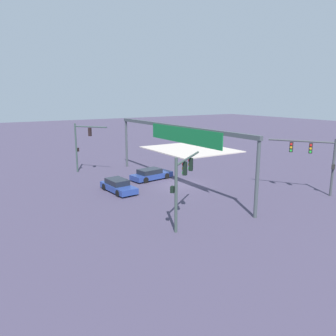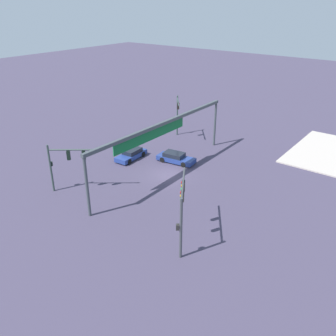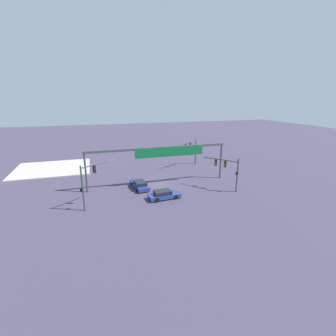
{
  "view_description": "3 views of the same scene",
  "coord_description": "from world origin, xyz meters",
  "views": [
    {
      "loc": [
        -27.87,
        19.21,
        9.04
      ],
      "look_at": [
        -1.84,
        2.65,
        2.36
      ],
      "focal_mm": 36.02,
      "sensor_mm": 36.0,
      "label": 1
    },
    {
      "loc": [
        -29.01,
        -22.02,
        18.15
      ],
      "look_at": [
        -2.11,
        -1.46,
        2.11
      ],
      "focal_mm": 38.36,
      "sensor_mm": 36.0,
      "label": 2
    },
    {
      "loc": [
        9.75,
        36.78,
        13.57
      ],
      "look_at": [
        -1.94,
        -0.51,
        2.26
      ],
      "focal_mm": 25.99,
      "sensor_mm": 36.0,
      "label": 3
    }
  ],
  "objects": [
    {
      "name": "sedan_car_approaching",
      "position": [
        3.34,
        1.55,
        0.58
      ],
      "size": [
        2.39,
        4.87,
        1.21
      ],
      "rotation": [
        0.0,
        0.0,
        -1.44
      ],
      "color": "navy",
      "rests_on": "ground"
    },
    {
      "name": "sedan_car_waiting_far",
      "position": [
        0.87,
        6.57,
        0.57
      ],
      "size": [
        4.58,
        2.09,
        1.21
      ],
      "rotation": [
        0.0,
        0.0,
        3.22
      ],
      "color": "navy",
      "rests_on": "ground"
    },
    {
      "name": "traffic_signal_opposite_side",
      "position": [
        -9.51,
        -8.46,
        3.69
      ],
      "size": [
        5.23,
        3.31,
        5.24
      ],
      "rotation": [
        0.0,
        0.0,
        0.57
      ],
      "color": "#3B3E42",
      "rests_on": "ground"
    },
    {
      "name": "overhead_sign_gantry",
      "position": [
        -0.48,
        0.8,
        5.27
      ],
      "size": [
        22.57,
        0.43,
        6.2
      ],
      "color": "#3D4449",
      "rests_on": "ground"
    },
    {
      "name": "ground_plane",
      "position": [
        0.0,
        0.0,
        0.0
      ],
      "size": [
        195.82,
        195.82,
        0.0
      ],
      "primitive_type": "plane",
      "color": "#403950"
    },
    {
      "name": "traffic_signal_near_corner",
      "position": [
        10.75,
        6.64,
        3.83
      ],
      "size": [
        3.7,
        2.75,
        5.82
      ],
      "rotation": [
        0.0,
        0.0,
        -2.48
      ],
      "color": "#31433F",
      "rests_on": "ground"
    },
    {
      "name": "traffic_signal_cross_street",
      "position": [
        -9.24,
        6.15,
        3.51
      ],
      "size": [
        3.56,
        4.77,
        5.11
      ],
      "rotation": [
        0.0,
        0.0,
        -0.91
      ],
      "color": "#354440",
      "rests_on": "ground"
    }
  ]
}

